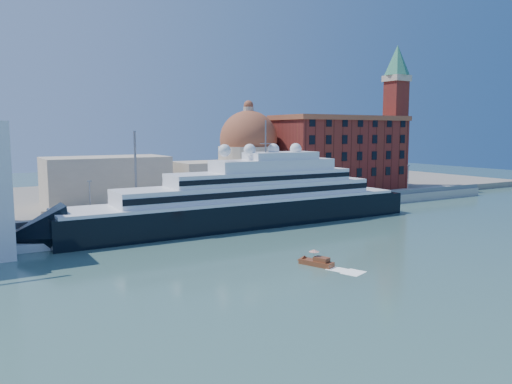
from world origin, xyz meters
TOP-DOWN VIEW (x-y plane):
  - ground at (0.00, 0.00)m, footprint 400.00×400.00m
  - quay at (0.00, 34.00)m, footprint 180.00×10.00m
  - land at (0.00, 75.00)m, footprint 260.00×72.00m
  - quay_fence at (0.00, 29.50)m, footprint 180.00×0.10m
  - superyacht at (-2.35, 23.00)m, footprint 89.08×12.35m
  - service_barge at (-41.31, 21.82)m, footprint 11.74×4.36m
  - water_taxi at (-5.89, -11.32)m, footprint 3.56×5.68m
  - warehouse at (52.00, 52.00)m, footprint 43.00×19.00m
  - campanile at (76.00, 52.00)m, footprint 8.40×8.40m
  - church at (6.39, 57.72)m, footprint 66.00×18.00m
  - lamp_posts at (-12.67, 32.27)m, footprint 120.80×2.40m

SIDE VIEW (x-z plane):
  - ground at x=0.00m, z-range 0.00..0.00m
  - water_taxi at x=-5.89m, z-range -0.67..1.89m
  - service_barge at x=-41.31m, z-range -0.55..2.05m
  - land at x=0.00m, z-range 0.00..2.00m
  - quay at x=0.00m, z-range 0.00..2.50m
  - quay_fence at x=0.00m, z-range 2.50..3.70m
  - superyacht at x=-2.35m, z-range -8.72..17.90m
  - lamp_posts at x=-12.67m, z-range 0.84..18.84m
  - church at x=6.39m, z-range -1.84..23.66m
  - warehouse at x=52.00m, z-range 2.16..25.41m
  - campanile at x=76.00m, z-range 5.26..52.26m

